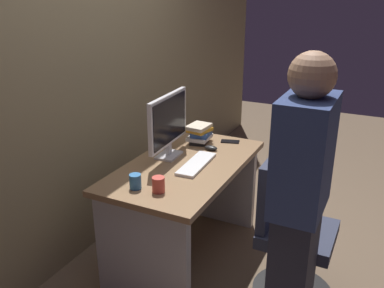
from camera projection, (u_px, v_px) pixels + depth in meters
ground_plane at (186, 254)px, 3.16m from camera, size 9.00×9.00×0.00m
wall_back at (88, 47)px, 2.95m from camera, size 6.40×0.10×3.00m
desk at (186, 194)px, 2.98m from camera, size 1.31×0.72×0.75m
office_chair at (289, 236)px, 2.62m from camera, size 0.52×0.52×0.94m
person_at_desk at (298, 210)px, 2.11m from camera, size 0.40×0.24×1.64m
monitor at (168, 122)px, 2.92m from camera, size 0.54×0.15×0.46m
keyboard at (197, 164)px, 2.86m from camera, size 0.44×0.15×0.02m
mouse at (211, 148)px, 3.12m from camera, size 0.06×0.10×0.03m
cup_near_keyboard at (158, 185)px, 2.47m from camera, size 0.08×0.08×0.10m
cup_by_monitor at (135, 181)px, 2.51m from camera, size 0.07×0.07×0.09m
book_stack at (200, 133)px, 3.25m from camera, size 0.21×0.18×0.15m
cell_phone at (230, 141)px, 3.28m from camera, size 0.11×0.16×0.01m
handbag at (282, 207)px, 3.55m from camera, size 0.34×0.14×0.38m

